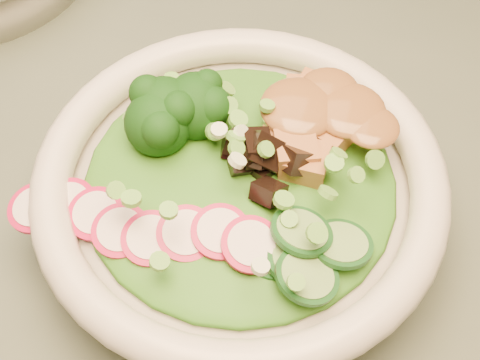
# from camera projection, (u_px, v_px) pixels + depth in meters

# --- Properties ---
(dining_table) EXTENTS (1.20, 0.80, 0.75)m
(dining_table) POSITION_uv_depth(u_px,v_px,m) (96.00, 171.00, 0.67)
(dining_table) COLOR black
(dining_table) RESTS_ON ground
(salad_bowl) EXTENTS (0.28, 0.28, 0.08)m
(salad_bowl) POSITION_uv_depth(u_px,v_px,m) (240.00, 197.00, 0.47)
(salad_bowl) COLOR silver
(salad_bowl) RESTS_ON dining_table
(lettuce_bed) EXTENTS (0.21, 0.21, 0.02)m
(lettuce_bed) POSITION_uv_depth(u_px,v_px,m) (240.00, 179.00, 0.45)
(lettuce_bed) COLOR #2F6415
(lettuce_bed) RESTS_ON salad_bowl
(broccoli_florets) EXTENTS (0.09, 0.08, 0.05)m
(broccoli_florets) POSITION_uv_depth(u_px,v_px,m) (182.00, 105.00, 0.46)
(broccoli_florets) COLOR black
(broccoli_florets) RESTS_ON salad_bowl
(radish_slices) EXTENTS (0.12, 0.05, 0.02)m
(radish_slices) POSITION_uv_depth(u_px,v_px,m) (154.00, 231.00, 0.42)
(radish_slices) COLOR #B10D3C
(radish_slices) RESTS_ON salad_bowl
(cucumber_slices) EXTENTS (0.08, 0.08, 0.04)m
(cucumber_slices) POSITION_uv_depth(u_px,v_px,m) (303.00, 242.00, 0.41)
(cucumber_slices) COLOR #83AC5F
(cucumber_slices) RESTS_ON salad_bowl
(mushroom_heap) EXTENTS (0.08, 0.08, 0.04)m
(mushroom_heap) POSITION_uv_depth(u_px,v_px,m) (255.00, 157.00, 0.44)
(mushroom_heap) COLOR black
(mushroom_heap) RESTS_ON salad_bowl
(tofu_cubes) EXTENTS (0.10, 0.07, 0.04)m
(tofu_cubes) POSITION_uv_depth(u_px,v_px,m) (318.00, 124.00, 0.46)
(tofu_cubes) COLOR #A96B38
(tofu_cubes) RESTS_ON salad_bowl
(peanut_sauce) EXTENTS (0.07, 0.06, 0.02)m
(peanut_sauce) POSITION_uv_depth(u_px,v_px,m) (320.00, 111.00, 0.45)
(peanut_sauce) COLOR brown
(peanut_sauce) RESTS_ON tofu_cubes
(scallion_garnish) EXTENTS (0.20, 0.20, 0.02)m
(scallion_garnish) POSITION_uv_depth(u_px,v_px,m) (240.00, 157.00, 0.43)
(scallion_garnish) COLOR #65B03E
(scallion_garnish) RESTS_ON salad_bowl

